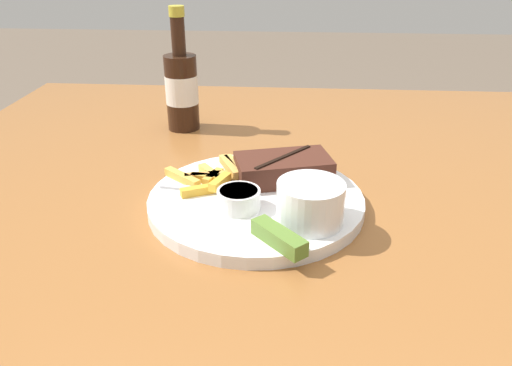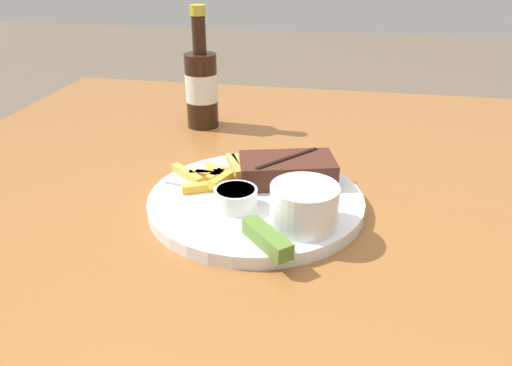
% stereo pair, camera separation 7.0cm
% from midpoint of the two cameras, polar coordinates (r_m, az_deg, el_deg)
% --- Properties ---
extents(dining_table, '(1.19, 1.26, 0.76)m').
position_cam_midpoint_polar(dining_table, '(0.75, -2.67, -7.88)').
color(dining_table, '#935B2D').
rests_on(dining_table, ground_plane).
extents(dinner_plate, '(0.31, 0.31, 0.02)m').
position_cam_midpoint_polar(dinner_plate, '(0.71, -2.81, -2.17)').
color(dinner_plate, white).
rests_on(dinner_plate, dining_table).
extents(steak_portion, '(0.15, 0.11, 0.04)m').
position_cam_midpoint_polar(steak_portion, '(0.74, 0.47, 1.63)').
color(steak_portion, '#472319').
rests_on(steak_portion, dinner_plate).
extents(fries_pile, '(0.13, 0.12, 0.02)m').
position_cam_midpoint_polar(fries_pile, '(0.75, -7.71, 0.70)').
color(fries_pile, '#E79244').
rests_on(fries_pile, dinner_plate).
extents(coleslaw_cup, '(0.09, 0.09, 0.05)m').
position_cam_midpoint_polar(coleslaw_cup, '(0.63, 3.10, -2.12)').
color(coleslaw_cup, white).
rests_on(coleslaw_cup, dinner_plate).
extents(dipping_sauce_cup, '(0.06, 0.06, 0.03)m').
position_cam_midpoint_polar(dipping_sauce_cup, '(0.67, -4.97, -1.84)').
color(dipping_sauce_cup, silver).
rests_on(dipping_sauce_cup, dinner_plate).
extents(pickle_spear, '(0.07, 0.07, 0.02)m').
position_cam_midpoint_polar(pickle_spear, '(0.59, -0.75, -6.34)').
color(pickle_spear, '#567A2D').
rests_on(pickle_spear, dinner_plate).
extents(fork_utensil, '(0.13, 0.03, 0.00)m').
position_cam_midpoint_polar(fork_utensil, '(0.73, -9.00, -0.79)').
color(fork_utensil, '#B7B7BC').
rests_on(fork_utensil, dinner_plate).
extents(beer_bottle, '(0.06, 0.06, 0.23)m').
position_cam_midpoint_polar(beer_bottle, '(1.00, -10.52, 10.66)').
color(beer_bottle, black).
rests_on(beer_bottle, dining_table).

